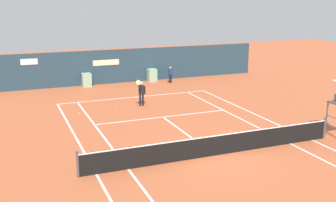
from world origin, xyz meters
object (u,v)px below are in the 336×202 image
(tennis_ball_near_service_line, at_px, (79,113))
(tennis_ball_mid_court, at_px, (230,131))
(player_on_baseline, at_px, (141,91))
(ball_kid_left_post, at_px, (170,74))
(tennis_ball_by_sideline, at_px, (115,107))

(tennis_ball_near_service_line, bearing_deg, tennis_ball_mid_court, -44.11)
(player_on_baseline, distance_m, tennis_ball_near_service_line, 4.14)
(player_on_baseline, relative_size, tennis_ball_mid_court, 26.35)
(tennis_ball_mid_court, xyz_separation_m, tennis_ball_near_service_line, (-6.62, 6.41, 0.00))
(player_on_baseline, xyz_separation_m, ball_kid_left_post, (4.46, 6.00, -0.17))
(tennis_ball_mid_court, relative_size, tennis_ball_near_service_line, 1.00)
(ball_kid_left_post, xyz_separation_m, tennis_ball_by_sideline, (-6.11, -5.66, -0.74))
(tennis_ball_near_service_line, bearing_deg, ball_kid_left_post, 36.65)
(tennis_ball_mid_court, bearing_deg, ball_kid_left_post, 81.64)
(player_on_baseline, relative_size, tennis_ball_by_sideline, 26.35)
(tennis_ball_mid_court, height_order, tennis_ball_near_service_line, same)
(tennis_ball_near_service_line, relative_size, tennis_ball_by_sideline, 1.00)
(ball_kid_left_post, distance_m, tennis_ball_by_sideline, 8.36)
(tennis_ball_by_sideline, bearing_deg, tennis_ball_mid_court, -59.05)
(player_on_baseline, bearing_deg, tennis_ball_mid_court, 125.84)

